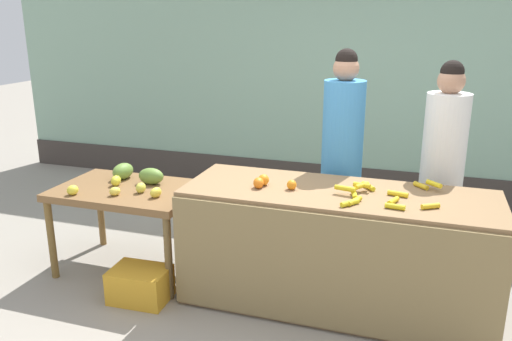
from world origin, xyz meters
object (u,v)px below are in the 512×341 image
produce_crate (140,284)px  produce_sack (247,224)px  vendor_woman_white_shirt (441,173)px  vendor_woman_blue_shirt (342,161)px

produce_crate → produce_sack: bearing=64.7°
vendor_woman_white_shirt → produce_sack: size_ratio=3.18×
vendor_woman_white_shirt → produce_crate: vendor_woman_white_shirt is taller
vendor_woman_white_shirt → vendor_woman_blue_shirt: bearing=-175.1°
vendor_woman_blue_shirt → produce_sack: (-0.84, -0.01, -0.67)m
produce_crate → vendor_woman_blue_shirt: bearing=38.9°
vendor_woman_blue_shirt → produce_crate: size_ratio=4.26×
vendor_woman_blue_shirt → produce_sack: size_ratio=3.32×
vendor_woman_blue_shirt → vendor_woman_white_shirt: vendor_woman_blue_shirt is taller
vendor_woman_white_shirt → produce_crate: (-2.14, -1.15, -0.78)m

